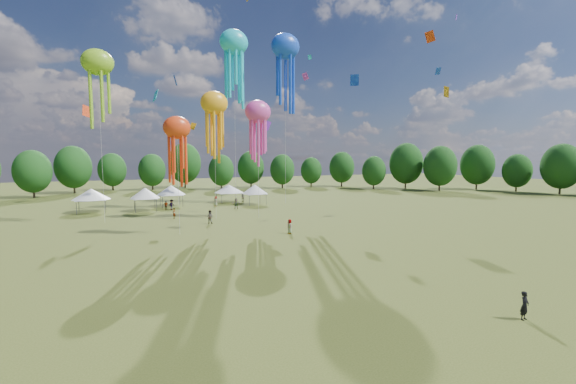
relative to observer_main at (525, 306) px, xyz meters
name	(u,v)px	position (x,y,z in m)	size (l,w,h in m)	color
ground	(421,339)	(-6.72, 0.81, -0.80)	(300.00, 300.00, 0.00)	#384416
observer_main	(525,306)	(0.00, 0.00, 0.00)	(0.58, 0.38, 1.59)	black
spectator_near	(210,217)	(-8.93, 36.61, 0.13)	(0.90, 0.70, 1.85)	gray
spectators_far	(216,205)	(-4.88, 49.59, 0.08)	(16.51, 33.61, 1.84)	gray
festival_tents	(179,191)	(-10.02, 56.00, 2.14)	(33.01, 11.51, 3.94)	#47474C
show_kites	(239,78)	(-1.50, 46.24, 21.06)	(36.43, 24.58, 32.41)	#FFAC1A
small_kites	(203,10)	(-8.08, 42.35, 29.21)	(76.36, 59.27, 40.72)	#FFAC1A
treeline	(170,170)	(-10.59, 63.32, 5.75)	(201.57, 95.24, 13.43)	#38281C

